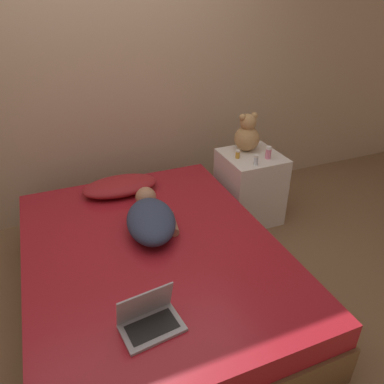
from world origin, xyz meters
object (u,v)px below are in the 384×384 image
Objects in this scene: person_lying at (151,218)px; laptop at (149,319)px; bottle_amber at (238,154)px; bottle_clear at (256,160)px; pillow at (120,186)px; bottle_pink at (268,153)px; teddy_bear at (247,134)px.

person_lying is 0.83m from laptop.
person_lying is 1.00m from bottle_amber.
bottle_amber reaches higher than person_lying.
pillow is at bearing 163.95° from bottle_clear.
bottle_amber is (-0.23, 0.10, -0.02)m from bottle_pink.
person_lying is at bearing 65.29° from laptop.
bottle_clear is at bearing 34.01° from laptop.
teddy_bear is at bearing 110.10° from bottle_pink.
bottle_clear is at bearing 26.09° from person_lying.
bottle_clear is (1.21, 1.06, 0.18)m from laptop.
bottle_pink is (1.37, 1.12, 0.19)m from laptop.
bottle_amber is at bearing 40.02° from laptop.
laptop is 2.97× the size of bottle_pink.
teddy_bear is at bearing 38.63° from person_lying.
bottle_amber reaches higher than laptop.
laptop is (-0.25, -0.79, -0.04)m from person_lying.
bottle_pink is (0.08, -0.22, -0.09)m from teddy_bear.
laptop reaches higher than person_lying.
bottle_pink is 0.17m from bottle_clear.
pillow is 7.18× the size of bottle_clear.
teddy_bear is at bearing 38.61° from bottle_amber.
bottle_clear is (1.04, -0.30, 0.17)m from pillow.
teddy_bear is 4.01× the size of bottle_clear.
teddy_bear reaches higher than person_lying.
bottle_amber is (0.97, -0.13, 0.16)m from pillow.
person_lying is at bearing -164.17° from bottle_clear.
laptop is at bearing -97.30° from person_lying.
teddy_bear reaches higher than laptop.
bottle_clear reaches higher than laptop.
laptop is 0.96× the size of teddy_bear.
teddy_bear reaches higher than bottle_clear.
laptop reaches higher than pillow.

